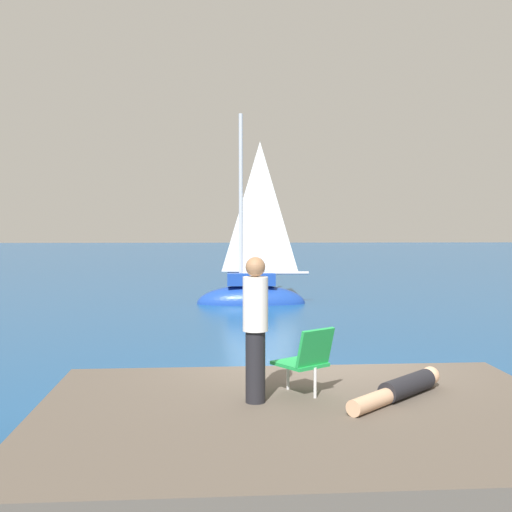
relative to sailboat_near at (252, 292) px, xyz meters
name	(u,v)px	position (x,y,z in m)	size (l,w,h in m)	color
ground_plane	(316,406)	(0.61, -11.90, -0.38)	(160.00, 160.00, 0.00)	navy
shore_ledge	(306,442)	(0.17, -14.41, -0.03)	(5.82, 4.17, 0.70)	brown
boulder_seaward	(430,412)	(2.18, -12.29, -0.38)	(0.72, 0.57, 0.39)	#4F493F
boulder_inland	(456,409)	(2.61, -12.16, -0.38)	(0.75, 0.60, 0.41)	brown
sailboat_near	(252,292)	(0.00, 0.00, 0.00)	(3.77, 1.27, 6.96)	#193D99
person_sunbather	(401,388)	(1.31, -14.02, 0.44)	(1.34, 1.34, 0.25)	black
person_standing	(255,325)	(-0.36, -14.12, 1.19)	(0.28, 0.28, 1.62)	black
beach_chair	(307,358)	(0.24, -13.86, 0.76)	(0.74, 0.76, 0.80)	green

